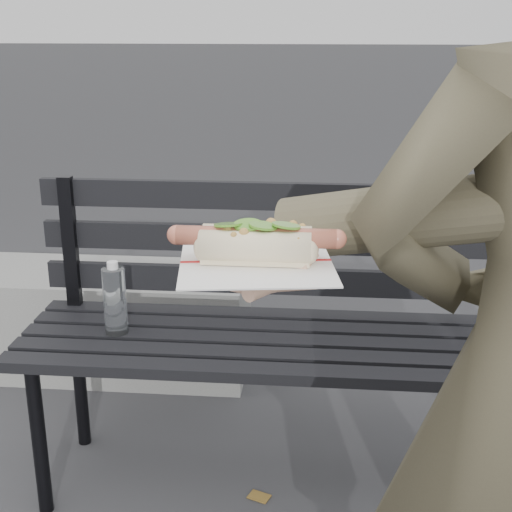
% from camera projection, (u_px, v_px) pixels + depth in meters
% --- Properties ---
extents(park_bench, '(1.50, 0.44, 0.88)m').
position_uv_depth(park_bench, '(286.00, 314.00, 2.01)').
color(park_bench, black).
rests_on(park_bench, ground).
extents(concrete_block, '(1.20, 0.40, 0.40)m').
position_uv_depth(concrete_block, '(93.00, 320.00, 2.78)').
color(concrete_block, slate).
rests_on(concrete_block, ground).
extents(held_hotdog, '(0.63, 0.30, 0.20)m').
position_uv_depth(held_hotdog, '(413.00, 222.00, 0.92)').
color(held_hotdog, '#4A4431').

